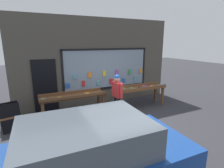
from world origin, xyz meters
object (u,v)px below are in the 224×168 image
Objects in this scene: sandwich_board_sign at (10,116)px; parked_car at (86,156)px; display_table_right at (140,90)px; small_dog at (110,112)px; display_table_left at (73,98)px; person_browsing at (117,93)px.

sandwich_board_sign is 3.74m from parked_car.
small_dog is (-1.74, -0.75, -0.45)m from display_table_right.
display_table_left is 2.85m from display_table_right.
sandwich_board_sign is (-3.54, 0.58, -0.48)m from person_browsing.
display_table_right is at bearing 0.08° from display_table_left.
display_table_right is 1.95m from small_dog.
small_dog is at bearing 113.78° from person_browsing.
display_table_left is 1.46× the size of person_browsing.
parked_car is (-0.54, -3.36, -0.02)m from display_table_left.
person_browsing is 0.40× the size of parked_car.
person_browsing is at bearing 55.28° from parked_car.
display_table_left is at bearing 81.91° from parked_car.
person_browsing reaches higher than display_table_right.
display_table_left reaches higher than display_table_right.
display_table_right is at bearing -48.53° from small_dog.
display_table_right is 4.78m from parked_car.
person_browsing reaches higher than small_dog.
display_table_left reaches higher than sandwich_board_sign.
display_table_right is 2.69× the size of sandwich_board_sign.
display_table_right reaches higher than small_dog.
display_table_left is at bearing -179.92° from display_table_right.
small_dog is 3.12m from parked_car.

